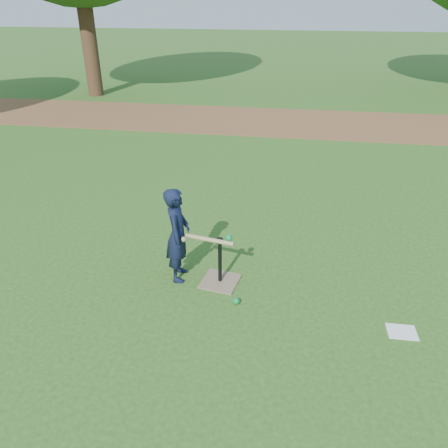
# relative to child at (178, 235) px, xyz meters

# --- Properties ---
(ground) EXTENTS (80.00, 80.00, 0.00)m
(ground) POSITION_rel_child_xyz_m (0.44, 0.09, -0.60)
(ground) COLOR #285116
(ground) RESTS_ON ground
(dirt_strip) EXTENTS (24.00, 3.00, 0.01)m
(dirt_strip) POSITION_rel_child_xyz_m (0.44, 7.59, -0.59)
(dirt_strip) COLOR brown
(dirt_strip) RESTS_ON ground
(child) EXTENTS (0.33, 0.46, 1.19)m
(child) POSITION_rel_child_xyz_m (0.00, 0.00, 0.00)
(child) COLOR black
(child) RESTS_ON ground
(wiffle_ball_ground) EXTENTS (0.08, 0.08, 0.08)m
(wiffle_ball_ground) POSITION_rel_child_xyz_m (0.77, -0.43, -0.56)
(wiffle_ball_ground) COLOR #0C8538
(wiffle_ball_ground) RESTS_ON ground
(clipboard) EXTENTS (0.31, 0.24, 0.01)m
(clipboard) POSITION_rel_child_xyz_m (2.55, -0.61, -0.59)
(clipboard) COLOR white
(clipboard) RESTS_ON ground
(batting_tee) EXTENTS (0.50, 0.50, 0.61)m
(batting_tee) POSITION_rel_child_xyz_m (0.52, -0.04, -0.49)
(batting_tee) COLOR #7E6850
(batting_tee) RESTS_ON ground
(swing_action) EXTENTS (0.63, 0.17, 0.12)m
(swing_action) POSITION_rel_child_xyz_m (0.41, -0.06, 0.01)
(swing_action) COLOR tan
(swing_action) RESTS_ON ground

